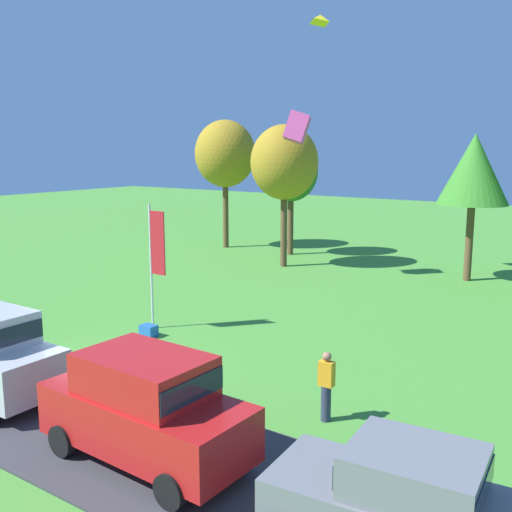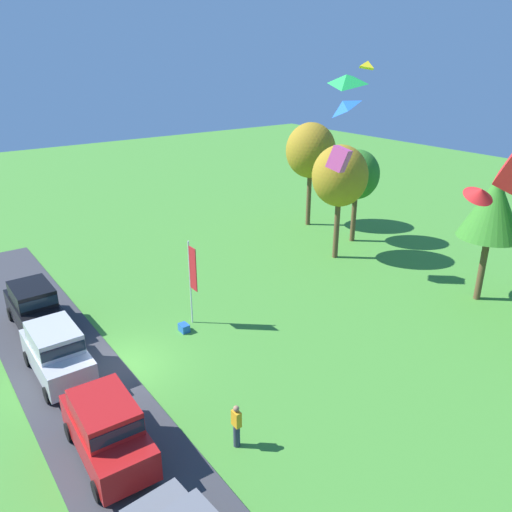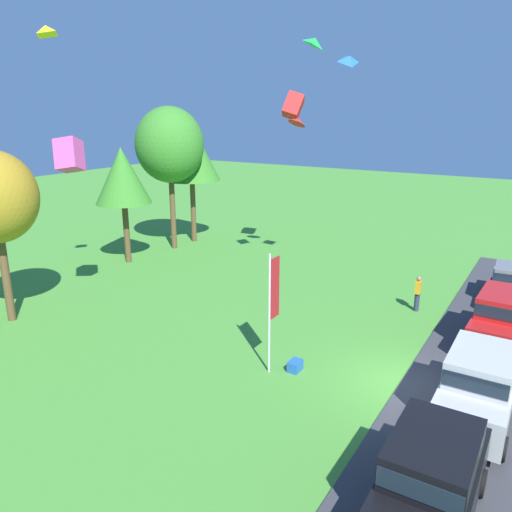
{
  "view_description": "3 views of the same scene",
  "coord_description": "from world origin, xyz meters",
  "px_view_note": "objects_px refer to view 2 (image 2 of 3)",
  "views": [
    {
      "loc": [
        13.1,
        -10.58,
        6.43
      ],
      "look_at": [
        2.1,
        5.47,
        2.87
      ],
      "focal_mm": 42.0,
      "sensor_mm": 36.0,
      "label": 1
    },
    {
      "loc": [
        18.5,
        -6.27,
        12.83
      ],
      "look_at": [
        1.0,
        6.53,
        4.05
      ],
      "focal_mm": 35.0,
      "sensor_mm": 36.0,
      "label": 2
    },
    {
      "loc": [
        -15.72,
        -3.73,
        9.19
      ],
      "look_at": [
        0.56,
        6.33,
        3.54
      ],
      "focal_mm": 35.0,
      "sensor_mm": 36.0,
      "label": 3
    }
  ],
  "objects_px": {
    "person_on_lawn": "(237,426)",
    "tree_far_right": "(493,208)",
    "car_suv_mid_row": "(56,350)",
    "kite_delta_mid_center": "(480,193)",
    "car_suv_far_end": "(34,305)",
    "kite_box_near_flag": "(339,159)",
    "kite_diamond_high_left": "(342,106)",
    "kite_diamond_topmost": "(368,65)",
    "tree_lone_near": "(340,176)",
    "cooler_box": "(184,328)",
    "car_suv_by_flagpole": "(106,427)",
    "tree_far_left": "(357,175)",
    "tree_center_back": "(311,151)",
    "flag_banner": "(192,274)",
    "kite_diamond_over_trees": "(346,80)"
  },
  "relations": [
    {
      "from": "tree_lone_near",
      "to": "kite_diamond_topmost",
      "type": "bearing_deg",
      "value": -23.01
    },
    {
      "from": "person_on_lawn",
      "to": "kite_diamond_high_left",
      "type": "relative_size",
      "value": 2.16
    },
    {
      "from": "kite_box_near_flag",
      "to": "kite_diamond_topmost",
      "type": "bearing_deg",
      "value": 70.24
    },
    {
      "from": "person_on_lawn",
      "to": "tree_far_right",
      "type": "bearing_deg",
      "value": 94.81
    },
    {
      "from": "car_suv_mid_row",
      "to": "person_on_lawn",
      "type": "relative_size",
      "value": 2.69
    },
    {
      "from": "tree_far_right",
      "to": "flag_banner",
      "type": "xyz_separation_m",
      "value": [
        -6.91,
        -14.34,
        -2.5
      ]
    },
    {
      "from": "tree_far_right",
      "to": "kite_diamond_high_left",
      "type": "bearing_deg",
      "value": -83.05
    },
    {
      "from": "kite_delta_mid_center",
      "to": "kite_diamond_over_trees",
      "type": "distance_m",
      "value": 5.85
    },
    {
      "from": "person_on_lawn",
      "to": "tree_far_left",
      "type": "xyz_separation_m",
      "value": [
        -12.3,
        18.66,
        4.05
      ]
    },
    {
      "from": "cooler_box",
      "to": "kite_diamond_high_left",
      "type": "relative_size",
      "value": 0.71
    },
    {
      "from": "kite_diamond_topmost",
      "to": "car_suv_far_end",
      "type": "bearing_deg",
      "value": -104.59
    },
    {
      "from": "car_suv_mid_row",
      "to": "kite_delta_mid_center",
      "type": "relative_size",
      "value": 4.54
    },
    {
      "from": "person_on_lawn",
      "to": "flag_banner",
      "type": "xyz_separation_m",
      "value": [
        -8.37,
        3.06,
        1.96
      ]
    },
    {
      "from": "tree_far_left",
      "to": "tree_lone_near",
      "type": "distance_m",
      "value": 3.75
    },
    {
      "from": "car_suv_by_flagpole",
      "to": "car_suv_mid_row",
      "type": "bearing_deg",
      "value": -180.0
    },
    {
      "from": "tree_far_right",
      "to": "kite_diamond_high_left",
      "type": "relative_size",
      "value": 8.89
    },
    {
      "from": "flag_banner",
      "to": "kite_diamond_topmost",
      "type": "height_order",
      "value": "kite_diamond_topmost"
    },
    {
      "from": "flag_banner",
      "to": "cooler_box",
      "type": "bearing_deg",
      "value": -67.61
    },
    {
      "from": "car_suv_mid_row",
      "to": "tree_far_right",
      "type": "xyz_separation_m",
      "value": [
        6.42,
        21.21,
        4.04
      ]
    },
    {
      "from": "person_on_lawn",
      "to": "tree_center_back",
      "type": "height_order",
      "value": "tree_center_back"
    },
    {
      "from": "tree_center_back",
      "to": "kite_diamond_topmost",
      "type": "height_order",
      "value": "kite_diamond_topmost"
    },
    {
      "from": "car_suv_by_flagpole",
      "to": "kite_box_near_flag",
      "type": "bearing_deg",
      "value": 111.0
    },
    {
      "from": "car_suv_far_end",
      "to": "kite_diamond_high_left",
      "type": "bearing_deg",
      "value": 30.41
    },
    {
      "from": "car_suv_far_end",
      "to": "car_suv_mid_row",
      "type": "relative_size",
      "value": 1.0
    },
    {
      "from": "car_suv_mid_row",
      "to": "tree_far_left",
      "type": "distance_m",
      "value": 23.19
    },
    {
      "from": "car_suv_far_end",
      "to": "kite_diamond_high_left",
      "type": "xyz_separation_m",
      "value": [
        12.88,
        7.56,
        10.06
      ]
    },
    {
      "from": "car_suv_by_flagpole",
      "to": "kite_diamond_high_left",
      "type": "distance_m",
      "value": 12.96
    },
    {
      "from": "kite_delta_mid_center",
      "to": "kite_diamond_high_left",
      "type": "bearing_deg",
      "value": -124.48
    },
    {
      "from": "person_on_lawn",
      "to": "tree_center_back",
      "type": "xyz_separation_m",
      "value": [
        -17.1,
        18.56,
        5.08
      ]
    },
    {
      "from": "tree_far_right",
      "to": "kite_diamond_high_left",
      "type": "distance_m",
      "value": 14.75
    },
    {
      "from": "car_suv_mid_row",
      "to": "person_on_lawn",
      "type": "bearing_deg",
      "value": 25.77
    },
    {
      "from": "tree_far_right",
      "to": "kite_box_near_flag",
      "type": "distance_m",
      "value": 8.59
    },
    {
      "from": "car_suv_far_end",
      "to": "kite_box_near_flag",
      "type": "height_order",
      "value": "kite_box_near_flag"
    },
    {
      "from": "tree_lone_near",
      "to": "cooler_box",
      "type": "xyz_separation_m",
      "value": [
        2.66,
        -13.05,
        -5.38
      ]
    },
    {
      "from": "kite_diamond_topmost",
      "to": "kite_delta_mid_center",
      "type": "relative_size",
      "value": 0.79
    },
    {
      "from": "car_suv_by_flagpole",
      "to": "tree_lone_near",
      "type": "xyz_separation_m",
      "value": [
        -8.59,
        19.14,
        4.28
      ]
    },
    {
      "from": "tree_far_left",
      "to": "kite_diamond_high_left",
      "type": "height_order",
      "value": "kite_diamond_high_left"
    },
    {
      "from": "car_suv_mid_row",
      "to": "kite_diamond_topmost",
      "type": "distance_m",
      "value": 21.14
    },
    {
      "from": "car_suv_by_flagpole",
      "to": "kite_diamond_topmost",
      "type": "height_order",
      "value": "kite_diamond_topmost"
    },
    {
      "from": "car_suv_far_end",
      "to": "person_on_lawn",
      "type": "distance_m",
      "value": 13.2
    },
    {
      "from": "car_suv_far_end",
      "to": "cooler_box",
      "type": "height_order",
      "value": "car_suv_far_end"
    },
    {
      "from": "person_on_lawn",
      "to": "tree_center_back",
      "type": "bearing_deg",
      "value": 132.66
    },
    {
      "from": "car_suv_far_end",
      "to": "kite_box_near_flag",
      "type": "relative_size",
      "value": 3.56
    },
    {
      "from": "car_suv_far_end",
      "to": "tree_center_back",
      "type": "relative_size",
      "value": 0.57
    },
    {
      "from": "car_suv_by_flagpole",
      "to": "person_on_lawn",
      "type": "relative_size",
      "value": 2.73
    },
    {
      "from": "tree_far_right",
      "to": "cooler_box",
      "type": "distance_m",
      "value": 17.27
    },
    {
      "from": "car_suv_by_flagpole",
      "to": "cooler_box",
      "type": "bearing_deg",
      "value": 134.27
    },
    {
      "from": "tree_far_left",
      "to": "cooler_box",
      "type": "bearing_deg",
      "value": -75.46
    },
    {
      "from": "tree_far_left",
      "to": "kite_delta_mid_center",
      "type": "bearing_deg",
      "value": -35.09
    },
    {
      "from": "car_suv_far_end",
      "to": "kite_box_near_flag",
      "type": "bearing_deg",
      "value": 75.82
    }
  ]
}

